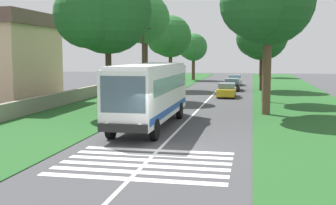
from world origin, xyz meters
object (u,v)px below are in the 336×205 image
roadside_tree_right_0 (261,37)px  roadside_tree_right_1 (264,16)px  roadside_tree_right_2 (261,37)px  trailing_car_0 (227,90)px  coach_bus (151,91)px  roadside_tree_right_3 (265,1)px  trailing_car_1 (232,85)px  utility_pole (143,61)px  roadside_tree_left_2 (105,13)px  roadside_tree_left_0 (193,48)px  roadside_tree_left_1 (143,21)px  trailing_car_2 (235,80)px  roadside_tree_left_3 (169,38)px

roadside_tree_right_0 → roadside_tree_right_1: roadside_tree_right_1 is taller
roadside_tree_right_2 → trailing_car_0: bearing=174.3°
coach_bus → roadside_tree_right_3: (6.34, -6.68, 5.81)m
trailing_car_1 → utility_pole: size_ratio=0.61×
coach_bus → roadside_tree_left_2: 8.97m
trailing_car_0 → roadside_tree_left_0: roadside_tree_left_0 is taller
roadside_tree_right_0 → utility_pole: size_ratio=1.34×
trailing_car_1 → roadside_tree_right_1: bearing=-165.2°
roadside_tree_left_0 → roadside_tree_left_2: 40.24m
roadside_tree_right_1 → roadside_tree_left_1: bearing=90.0°
trailing_car_0 → trailing_car_2: size_ratio=1.00×
roadside_tree_left_1 → roadside_tree_right_0: (12.36, -10.94, -1.07)m
roadside_tree_right_0 → roadside_tree_left_0: bearing=29.5°
coach_bus → roadside_tree_left_0: (45.78, 3.89, 3.17)m
roadside_tree_right_0 → roadside_tree_right_2: 29.87m
roadside_tree_left_0 → roadside_tree_right_3: 40.92m
roadside_tree_left_0 → utility_pole: bearing=-179.3°
roadside_tree_right_2 → roadside_tree_right_3: roadside_tree_right_3 is taller
roadside_tree_right_3 → utility_pole: roadside_tree_right_3 is taller
roadside_tree_right_1 → roadside_tree_right_2: 42.20m
roadside_tree_left_1 → utility_pole: bearing=-166.3°
trailing_car_2 → roadside_tree_right_0: roadside_tree_right_0 is taller
roadside_tree_right_3 → roadside_tree_left_0: bearing=15.0°
coach_bus → roadside_tree_right_3: roadside_tree_right_3 is taller
roadside_tree_left_0 → roadside_tree_right_3: (-39.44, -10.56, 2.63)m
roadside_tree_right_0 → utility_pole: 18.57m
roadside_tree_right_0 → coach_bus: bearing=165.9°
roadside_tree_right_1 → roadside_tree_right_3: 8.26m
trailing_car_2 → roadside_tree_left_3: bearing=142.8°
trailing_car_1 → roadside_tree_right_3: size_ratio=0.38×
trailing_car_1 → roadside_tree_left_1: roadside_tree_left_1 is taller
trailing_car_1 → utility_pole: utility_pole is taller
coach_bus → roadside_tree_right_1: (14.59, -6.77, 5.48)m
roadside_tree_left_3 → roadside_tree_right_1: size_ratio=0.87×
trailing_car_1 → roadside_tree_left_1: bearing=147.7°
roadside_tree_left_3 → roadside_tree_left_0: bearing=-0.1°
coach_bus → roadside_tree_left_0: bearing=4.9°
roadside_tree_left_3 → roadside_tree_right_0: bearing=-83.7°
trailing_car_0 → utility_pole: (-7.03, 6.85, 3.05)m
roadside_tree_left_3 → trailing_car_2: bearing=-37.2°
trailing_car_2 → roadside_tree_left_1: (-20.97, 7.68, 6.75)m
trailing_car_0 → trailing_car_1: 8.09m
trailing_car_2 → trailing_car_1: bearing=-179.7°
roadside_tree_left_2 → roadside_tree_right_0: roadside_tree_left_2 is taller
trailing_car_2 → roadside_tree_left_2: roadside_tree_left_2 is taller
roadside_tree_left_2 → roadside_tree_right_0: 24.27m
roadside_tree_right_1 → coach_bus: bearing=155.1°
trailing_car_2 → roadside_tree_right_2: size_ratio=0.44×
trailing_car_0 → roadside_tree_left_3: roadside_tree_left_3 is taller
trailing_car_0 → trailing_car_2: bearing=-0.4°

